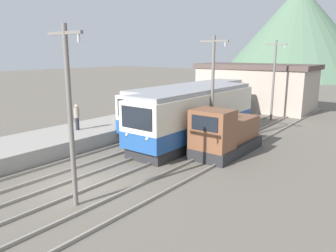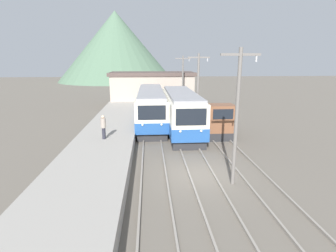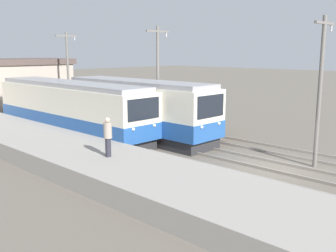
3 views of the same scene
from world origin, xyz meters
name	(u,v)px [view 2 (image 2 of 3)]	position (x,y,z in m)	size (l,w,h in m)	color
ground_plane	(198,175)	(0.00, 0.00, 0.00)	(200.00, 200.00, 0.00)	#665E54
platform_left	(90,171)	(-6.25, 0.00, 0.45)	(4.50, 54.00, 0.90)	gray
track_left	(154,175)	(-2.60, 0.00, 0.07)	(1.54, 60.00, 0.14)	gray
track_center	(201,173)	(0.20, 0.00, 0.07)	(1.54, 60.00, 0.14)	gray
track_right	(250,172)	(3.20, 0.00, 0.07)	(1.54, 60.00, 0.14)	gray
commuter_train_left	(151,108)	(-2.60, 13.63, 1.68)	(2.84, 14.57, 3.62)	#28282B
commuter_train_center	(181,113)	(0.20, 10.07, 1.74)	(2.84, 12.17, 3.76)	#28282B
shunting_locomotive	(215,121)	(3.20, 8.75, 1.21)	(2.40, 5.54, 3.00)	#28282B
catenary_mast_near	(237,114)	(1.71, -1.30, 3.94)	(2.00, 0.20, 7.23)	slate
catenary_mast_mid	(198,90)	(1.71, 9.67, 3.94)	(2.00, 0.20, 7.23)	slate
catenary_mast_far	(183,81)	(1.71, 20.63, 3.94)	(2.00, 0.20, 7.23)	slate
person_on_platform	(103,126)	(-6.21, 4.86, 1.88)	(0.38, 0.38, 1.80)	#282833
station_building	(152,88)	(-2.27, 26.00, 2.49)	(12.60, 6.30, 4.94)	#AD9E8E
mountain_backdrop	(116,47)	(-13.20, 75.81, 11.02)	(37.64, 37.64, 22.05)	#517056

